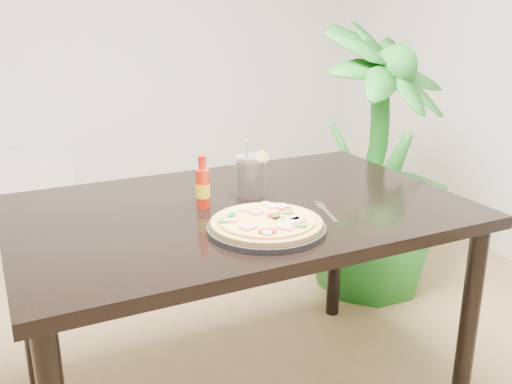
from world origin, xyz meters
name	(u,v)px	position (x,y,z in m)	size (l,w,h in m)	color
dining_table	(240,230)	(0.14, 0.02, 0.67)	(1.40, 0.90, 0.75)	black
plate	(266,228)	(0.12, -0.21, 0.76)	(0.34, 0.34, 0.02)	black
pizza	(267,222)	(0.12, -0.21, 0.78)	(0.31, 0.31, 0.03)	tan
hot_sauce_bottle	(203,187)	(0.04, 0.06, 0.82)	(0.05, 0.05, 0.17)	red
cola_cup	(251,177)	(0.22, 0.10, 0.81)	(0.11, 0.10, 0.19)	black
fork	(325,211)	(0.36, -0.15, 0.75)	(0.06, 0.19, 0.00)	silver
houseplant	(376,162)	(1.11, 0.58, 0.64)	(0.72, 0.72, 1.28)	#228026
plant_pot	(369,263)	(1.11, 0.58, 0.11)	(0.28, 0.28, 0.22)	brown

